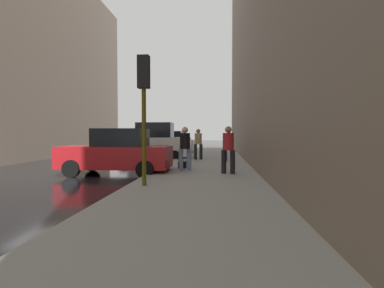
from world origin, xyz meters
name	(u,v)px	position (x,y,z in m)	size (l,w,h in m)	color
ground_plane	(48,175)	(0.00, 0.00, 0.00)	(120.00, 120.00, 0.00)	black
sidewalk	(203,175)	(6.00, 0.00, 0.07)	(4.00, 40.00, 0.15)	gray
parked_red_hatchback	(117,153)	(2.65, 0.35, 0.85)	(4.20, 2.07, 1.79)	#B2191E
parked_white_van	(153,143)	(2.65, 6.77, 1.03)	(4.62, 2.11, 2.25)	silver
parked_silver_sedan	(168,143)	(2.65, 12.45, 0.85)	(4.22, 2.10, 1.79)	#B7BABF
fire_hydrant	(183,152)	(4.45, 7.18, 0.50)	(0.42, 0.22, 0.70)	red
traffic_light	(144,92)	(4.50, -2.81, 2.76)	(0.32, 0.32, 3.60)	#514C0F
pedestrian_in_jeans	(185,146)	(5.27, 0.67, 1.10)	(0.53, 0.48, 1.71)	#728CB2
pedestrian_in_red_jacket	(228,147)	(6.93, -0.15, 1.10)	(0.52, 0.46, 1.71)	black
pedestrian_in_tan_coat	(198,142)	(5.46, 5.75, 1.10)	(0.53, 0.47, 1.71)	black
pedestrian_with_beanie	(229,142)	(7.13, 4.73, 1.14)	(0.52, 0.44, 1.78)	#333338
duffel_bag	(182,164)	(5.06, 1.52, 0.29)	(0.32, 0.44, 0.28)	black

